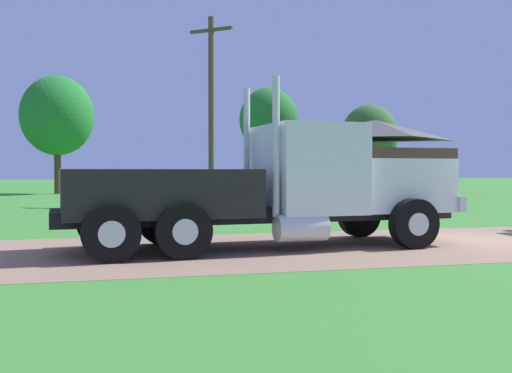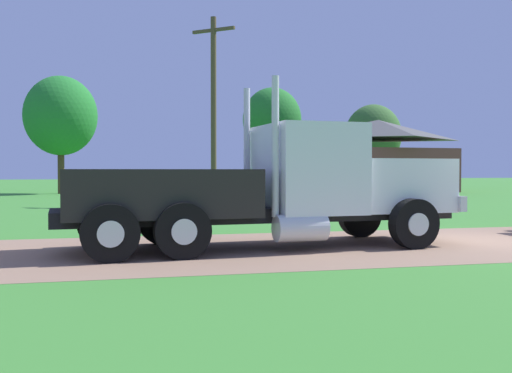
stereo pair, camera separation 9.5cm
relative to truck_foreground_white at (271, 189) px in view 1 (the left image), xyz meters
name	(u,v)px [view 1 (the left image)]	position (x,y,z in m)	size (l,w,h in m)	color
ground_plane	(486,241)	(4.91, -0.20, -1.19)	(200.00, 200.00, 0.00)	#3B822F
dirt_track	(486,241)	(4.91, -0.20, -1.18)	(120.00, 5.68, 0.01)	#8F6F57
truck_foreground_white	(271,189)	(0.00, 0.00, 0.00)	(8.34, 3.11, 3.35)	black
shed_building	(375,157)	(16.50, 29.87, 1.41)	(10.43, 7.79, 5.34)	brown
utility_pole_near	(211,105)	(1.57, 15.66, 3.37)	(1.75, 1.55, 8.60)	#4E402A
tree_left	(57,116)	(-6.18, 30.79, 4.04)	(4.84, 4.84, 7.91)	#513823
tree_mid	(269,120)	(11.12, 40.14, 4.86)	(5.21, 5.21, 8.93)	#513823
tree_right	(369,136)	(21.20, 40.90, 3.66)	(5.31, 5.31, 7.78)	#513823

